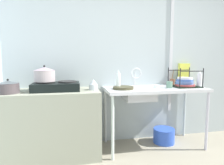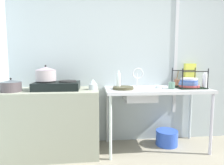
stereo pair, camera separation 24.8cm
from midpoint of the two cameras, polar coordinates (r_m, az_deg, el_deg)
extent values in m
cube|color=#A8B6B9|center=(2.99, 15.03, 10.03)|extent=(4.96, 0.10, 2.79)
cube|color=silver|center=(3.07, 20.95, 12.33)|extent=(0.05, 0.01, 2.23)
cube|color=gray|center=(2.59, -14.37, -11.27)|extent=(1.15, 0.60, 0.83)
cube|color=silver|center=(2.65, 15.69, -2.10)|extent=(1.36, 0.60, 0.04)
cylinder|color=silver|center=(2.34, 2.68, -13.48)|extent=(0.04, 0.04, 0.79)
cylinder|color=silver|center=(2.82, 29.87, -10.85)|extent=(0.04, 0.04, 0.79)
cylinder|color=silver|center=(2.83, 1.08, -9.93)|extent=(0.04, 0.04, 0.79)
cylinder|color=silver|center=(3.24, 24.42, -8.40)|extent=(0.04, 0.04, 0.79)
cube|color=black|center=(2.48, -13.33, -1.01)|extent=(0.56, 0.38, 0.10)
cylinder|color=black|center=(2.49, -16.41, 0.28)|extent=(0.22, 0.22, 0.02)
cylinder|color=black|center=(2.46, -10.28, 0.35)|extent=(0.22, 0.22, 0.02)
cylinder|color=#9E9294|center=(2.49, -16.46, 2.02)|extent=(0.25, 0.25, 0.13)
cone|color=#A08799|center=(2.48, -16.53, 4.02)|extent=(0.25, 0.25, 0.04)
sphere|color=black|center=(2.48, -16.55, 4.75)|extent=(0.02, 0.02, 0.02)
cylinder|color=#463D40|center=(2.49, -25.42, -1.21)|extent=(0.23, 0.23, 0.12)
cone|color=#40464B|center=(2.48, -25.49, 0.41)|extent=(0.24, 0.24, 0.03)
sphere|color=black|center=(2.48, -25.52, 0.99)|extent=(0.02, 0.02, 0.02)
cylinder|color=silver|center=(2.43, -2.81, -1.33)|extent=(0.11, 0.11, 0.07)
cone|color=silver|center=(2.42, -2.82, 0.21)|extent=(0.10, 0.10, 0.06)
cube|color=silver|center=(2.58, 10.93, -3.54)|extent=(0.40, 0.36, 0.16)
cylinder|color=silver|center=(2.75, 9.93, 0.77)|extent=(0.02, 0.02, 0.19)
torus|color=silver|center=(2.68, 10.37, 2.66)|extent=(0.16, 0.02, 0.16)
cylinder|color=#3D3A26|center=(2.47, 6.20, -1.64)|extent=(0.27, 0.27, 0.03)
cylinder|color=black|center=(2.62, 22.85, 0.93)|extent=(0.01, 0.01, 0.27)
cylinder|color=black|center=(2.80, 29.02, 0.95)|extent=(0.01, 0.01, 0.27)
cylinder|color=black|center=(2.90, 19.87, 1.52)|extent=(0.01, 0.01, 0.27)
cylinder|color=black|center=(3.06, 25.66, 1.51)|extent=(0.01, 0.01, 0.27)
cylinder|color=black|center=(2.70, 26.13, 2.93)|extent=(0.34, 0.01, 0.01)
cylinder|color=black|center=(2.97, 22.92, 3.32)|extent=(0.34, 0.01, 0.01)
cube|color=black|center=(2.85, 24.25, -1.32)|extent=(0.36, 0.33, 0.01)
cylinder|color=#C1494C|center=(2.84, 24.38, -0.95)|extent=(0.27, 0.27, 0.03)
cylinder|color=#4A74AE|center=(2.85, 24.13, -0.48)|extent=(0.25, 0.25, 0.03)
cylinder|color=#526FB1|center=(2.84, 24.22, -0.06)|extent=(0.24, 0.24, 0.03)
cylinder|color=#4363B3|center=(2.83, 24.29, 0.44)|extent=(0.23, 0.23, 0.03)
cylinder|color=white|center=(2.85, 24.33, 0.98)|extent=(0.21, 0.21, 0.03)
cylinder|color=slate|center=(2.67, 19.96, -0.82)|extent=(0.08, 0.08, 0.09)
cylinder|color=white|center=(2.66, 16.48, -1.27)|extent=(0.10, 0.10, 0.04)
cylinder|color=white|center=(2.51, 4.76, 0.48)|extent=(0.06, 0.06, 0.21)
cylinder|color=white|center=(2.50, 4.78, 3.19)|extent=(0.03, 0.03, 0.03)
cylinder|color=white|center=(2.93, 28.19, 0.42)|extent=(0.07, 0.07, 0.19)
cylinder|color=white|center=(2.92, 28.30, 2.57)|extent=(0.03, 0.03, 0.03)
cube|color=#D9DB47|center=(3.12, 24.29, 2.19)|extent=(0.17, 0.06, 0.33)
cylinder|color=#A56547|center=(3.03, 21.05, -0.04)|extent=(0.07, 0.07, 0.09)
cylinder|color=olive|center=(3.02, 21.12, 1.55)|extent=(0.06, 0.03, 0.20)
cylinder|color=blue|center=(2.97, 18.42, -15.38)|extent=(0.31, 0.31, 0.21)
camera|label=1|loc=(0.12, -87.14, 0.32)|focal=30.65mm
camera|label=2|loc=(0.12, 92.86, -0.32)|focal=30.65mm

